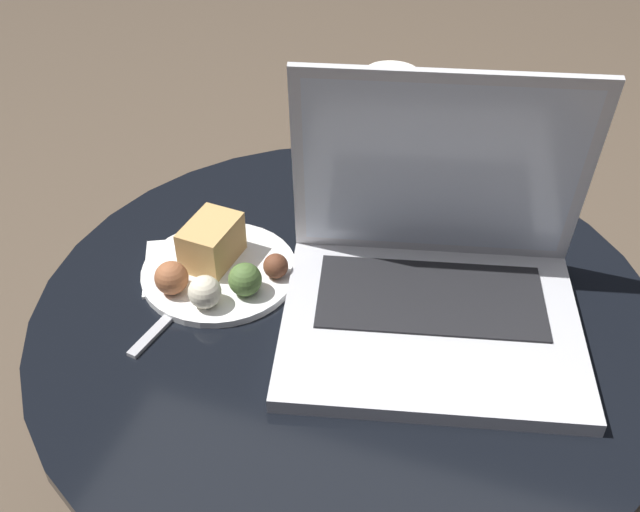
# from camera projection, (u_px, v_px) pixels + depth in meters

# --- Properties ---
(table) EXTENTS (0.73, 0.73, 0.50)m
(table) POSITION_uv_depth(u_px,v_px,m) (345.00, 369.00, 0.94)
(table) COLOR #9E9EA3
(table) RESTS_ON ground_plane
(napkin) EXTENTS (0.18, 0.16, 0.00)m
(napkin) POSITION_uv_depth(u_px,v_px,m) (207.00, 264.00, 0.93)
(napkin) COLOR white
(napkin) RESTS_ON table
(laptop) EXTENTS (0.38, 0.33, 0.27)m
(laptop) POSITION_uv_depth(u_px,v_px,m) (433.00, 273.00, 0.83)
(laptop) COLOR silver
(laptop) RESTS_ON table
(beer_glass) EXTENTS (0.07, 0.07, 0.19)m
(beer_glass) POSITION_uv_depth(u_px,v_px,m) (387.00, 141.00, 0.97)
(beer_glass) COLOR brown
(beer_glass) RESTS_ON table
(snack_plate) EXTENTS (0.19, 0.19, 0.06)m
(snack_plate) POSITION_uv_depth(u_px,v_px,m) (216.00, 265.00, 0.90)
(snack_plate) COLOR white
(snack_plate) RESTS_ON table
(fork) EXTENTS (0.05, 0.19, 0.00)m
(fork) POSITION_uv_depth(u_px,v_px,m) (190.00, 296.00, 0.88)
(fork) COLOR #B2B2B7
(fork) RESTS_ON table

